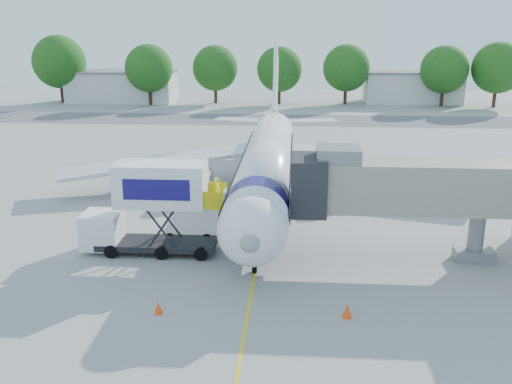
# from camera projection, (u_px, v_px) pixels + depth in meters

# --- Properties ---
(ground) EXTENTS (160.00, 160.00, 0.00)m
(ground) POSITION_uv_depth(u_px,v_px,m) (264.00, 216.00, 40.46)
(ground) COLOR #999996
(ground) RESTS_ON ground
(guidance_line) EXTENTS (0.15, 70.00, 0.01)m
(guidance_line) POSITION_uv_depth(u_px,v_px,m) (264.00, 216.00, 40.46)
(guidance_line) COLOR yellow
(guidance_line) RESTS_ON ground
(taxiway_strip) EXTENTS (120.00, 10.00, 0.01)m
(taxiway_strip) POSITION_uv_depth(u_px,v_px,m) (280.00, 120.00, 80.62)
(taxiway_strip) COLOR #59595B
(taxiway_strip) RESTS_ON ground
(aircraft) EXTENTS (34.17, 37.73, 11.35)m
(aircraft) POSITION_uv_depth(u_px,v_px,m) (267.00, 162.00, 43.56)
(aircraft) COLOR white
(aircraft) RESTS_ON ground
(jet_bridge) EXTENTS (13.90, 3.20, 6.60)m
(jet_bridge) POSITION_uv_depth(u_px,v_px,m) (399.00, 187.00, 32.00)
(jet_bridge) COLOR gray
(jet_bridge) RESTS_ON ground
(catering_hiloader) EXTENTS (8.50, 2.44, 5.50)m
(catering_hiloader) POSITION_uv_depth(u_px,v_px,m) (151.00, 208.00, 33.39)
(catering_hiloader) COLOR black
(catering_hiloader) RESTS_ON ground
(ground_tug) EXTENTS (4.35, 3.39, 1.55)m
(ground_tug) POSITION_uv_depth(u_px,v_px,m) (192.00, 338.00, 23.30)
(ground_tug) COLOR white
(ground_tug) RESTS_ON ground
(safety_cone_a) EXTENTS (0.44, 0.44, 0.70)m
(safety_cone_a) POSITION_uv_depth(u_px,v_px,m) (347.00, 311.00, 26.50)
(safety_cone_a) COLOR #FF480D
(safety_cone_a) RESTS_ON ground
(safety_cone_b) EXTENTS (0.39, 0.39, 0.61)m
(safety_cone_b) POSITION_uv_depth(u_px,v_px,m) (158.00, 308.00, 26.86)
(safety_cone_b) COLOR #FF480D
(safety_cone_b) RESTS_ON ground
(outbuilding_left) EXTENTS (18.40, 8.40, 5.30)m
(outbuilding_left) POSITION_uv_depth(u_px,v_px,m) (122.00, 86.00, 98.92)
(outbuilding_left) COLOR silver
(outbuilding_left) RESTS_ON ground
(outbuilding_right) EXTENTS (16.40, 7.40, 5.30)m
(outbuilding_right) POSITION_uv_depth(u_px,v_px,m) (412.00, 87.00, 97.54)
(outbuilding_right) COLOR silver
(outbuilding_right) RESTS_ON ground
(tree_a) EXTENTS (8.88, 8.88, 11.32)m
(tree_a) POSITION_uv_depth(u_px,v_px,m) (59.00, 62.00, 96.37)
(tree_a) COLOR #382314
(tree_a) RESTS_ON ground
(tree_b) EXTENTS (7.80, 7.80, 9.94)m
(tree_b) POSITION_uv_depth(u_px,v_px,m) (149.00, 68.00, 93.66)
(tree_b) COLOR #382314
(tree_b) RESTS_ON ground
(tree_c) EXTENTS (7.60, 7.60, 9.68)m
(tree_c) POSITION_uv_depth(u_px,v_px,m) (215.00, 68.00, 95.89)
(tree_c) COLOR #382314
(tree_c) RESTS_ON ground
(tree_d) EXTENTS (7.48, 7.48, 9.54)m
(tree_d) POSITION_uv_depth(u_px,v_px,m) (279.00, 69.00, 94.61)
(tree_d) COLOR #382314
(tree_d) RESTS_ON ground
(tree_e) EXTENTS (7.75, 7.75, 9.88)m
(tree_e) POSITION_uv_depth(u_px,v_px,m) (346.00, 68.00, 94.53)
(tree_e) COLOR #382314
(tree_e) RESTS_ON ground
(tree_f) EXTENTS (7.68, 7.68, 9.79)m
(tree_f) POSITION_uv_depth(u_px,v_px,m) (444.00, 70.00, 92.16)
(tree_f) COLOR #382314
(tree_f) RESTS_ON ground
(tree_g) EXTENTS (8.14, 8.14, 10.38)m
(tree_g) POSITION_uv_depth(u_px,v_px,m) (498.00, 68.00, 90.88)
(tree_g) COLOR #382314
(tree_g) RESTS_ON ground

